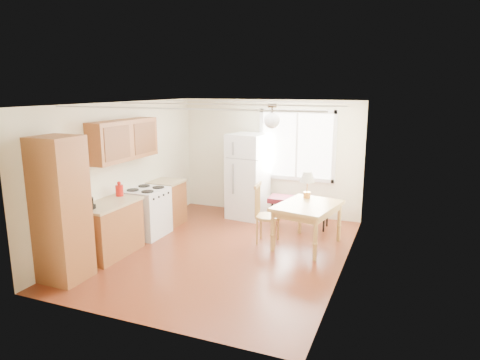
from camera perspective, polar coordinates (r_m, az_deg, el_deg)
The scene contains 11 objects.
room_shell at distance 7.08m, azimuth -2.23°, elevation 0.01°, with size 4.60×5.60×2.62m.
kitchen_run at distance 7.52m, azimuth -16.26°, elevation -2.96°, with size 0.65×3.40×2.20m.
window_unit at distance 9.15m, azimuth 7.59°, elevation 4.61°, with size 1.64×0.05×1.51m.
pendant_light at distance 7.06m, azimuth 4.29°, elevation 8.04°, with size 0.26×0.26×0.40m.
refrigerator at distance 9.10m, azimuth 1.06°, elevation 0.53°, with size 0.82×0.82×1.80m.
bench at distance 8.66m, azimuth 8.01°, elevation -2.84°, with size 1.27×0.53×0.58m.
dining_table at distance 7.55m, azimuth 8.99°, elevation -3.95°, with size 1.14×1.38×0.77m.
chair at distance 7.68m, azimuth 3.01°, elevation -3.89°, with size 0.48×0.47×1.07m.
table_lamp at distance 7.86m, azimuth 8.97°, elevation 0.13°, with size 0.28×0.28×0.49m.
coffee_maker at distance 6.98m, azimuth -19.81°, elevation -2.83°, with size 0.20×0.24×0.33m.
kettle at distance 7.72m, azimuth -15.79°, elevation -1.28°, with size 0.13×0.13×0.26m.
Camera 1 is at (2.84, -6.31, 2.75)m, focal length 32.00 mm.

